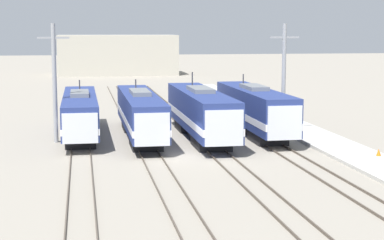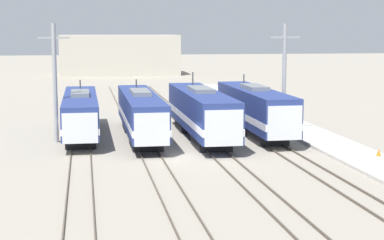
% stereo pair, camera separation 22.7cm
% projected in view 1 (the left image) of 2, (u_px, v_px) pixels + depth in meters
% --- Properties ---
extents(ground_plane, '(400.00, 400.00, 0.00)m').
position_uv_depth(ground_plane, '(186.00, 156.00, 47.28)').
color(ground_plane, gray).
extents(rail_pair_far_left, '(1.51, 120.00, 0.15)m').
position_uv_depth(rail_pair_far_left, '(81.00, 159.00, 45.98)').
color(rail_pair_far_left, '#4C4238').
rests_on(rail_pair_far_left, ground_plane).
extents(rail_pair_center_left, '(1.51, 120.00, 0.15)m').
position_uv_depth(rail_pair_center_left, '(151.00, 157.00, 46.84)').
color(rail_pair_center_left, '#4C4238').
rests_on(rail_pair_center_left, ground_plane).
extents(rail_pair_center_right, '(1.51, 120.00, 0.15)m').
position_uv_depth(rail_pair_center_right, '(220.00, 154.00, 47.70)').
color(rail_pair_center_right, '#4C4238').
rests_on(rail_pair_center_right, ground_plane).
extents(rail_pair_far_right, '(1.51, 120.00, 0.15)m').
position_uv_depth(rail_pair_far_right, '(286.00, 152.00, 48.56)').
color(rail_pair_far_right, '#4C4238').
rests_on(rail_pair_far_right, ground_plane).
extents(locomotive_far_left, '(2.88, 18.49, 4.65)m').
position_uv_depth(locomotive_far_left, '(80.00, 114.00, 55.66)').
color(locomotive_far_left, black).
rests_on(locomotive_far_left, ground_plane).
extents(locomotive_center_left, '(2.83, 18.96, 4.76)m').
position_uv_depth(locomotive_center_left, '(141.00, 114.00, 54.74)').
color(locomotive_center_left, black).
rests_on(locomotive_center_left, ground_plane).
extents(locomotive_center_right, '(3.12, 18.70, 5.44)m').
position_uv_depth(locomotive_center_right, '(202.00, 113.00, 54.52)').
color(locomotive_center_right, black).
rests_on(locomotive_center_right, ground_plane).
extents(locomotive_far_right, '(2.98, 17.86, 5.12)m').
position_uv_depth(locomotive_far_right, '(255.00, 110.00, 56.76)').
color(locomotive_far_right, black).
rests_on(locomotive_far_right, ground_plane).
extents(catenary_tower_left, '(2.58, 0.36, 9.81)m').
position_uv_depth(catenary_tower_left, '(55.00, 81.00, 52.54)').
color(catenary_tower_left, gray).
rests_on(catenary_tower_left, ground_plane).
extents(catenary_tower_right, '(2.58, 0.36, 9.81)m').
position_uv_depth(catenary_tower_right, '(284.00, 78.00, 55.84)').
color(catenary_tower_right, gray).
rests_on(catenary_tower_right, ground_plane).
extents(platform, '(4.00, 120.00, 0.26)m').
position_uv_depth(platform, '(344.00, 150.00, 49.34)').
color(platform, '#B7B5AD').
rests_on(platform, ground_plane).
extents(traffic_cone, '(0.36, 0.36, 0.53)m').
position_uv_depth(traffic_cone, '(379.00, 152.00, 46.18)').
color(traffic_cone, orange).
rests_on(traffic_cone, platform).
extents(depot_building, '(24.44, 11.84, 8.27)m').
position_uv_depth(depot_building, '(117.00, 55.00, 134.49)').
color(depot_building, '#B2AD9E').
rests_on(depot_building, ground_plane).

